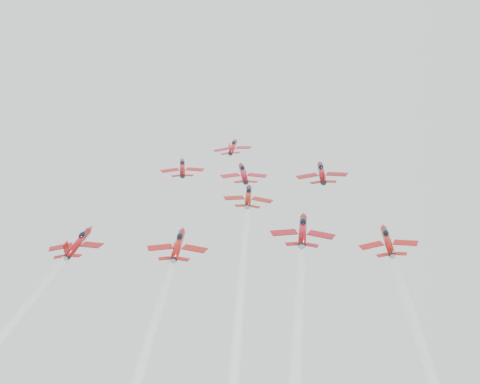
{
  "coord_description": "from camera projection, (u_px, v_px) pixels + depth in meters",
  "views": [
    {
      "loc": [
        5.88,
        -116.48,
        118.83
      ],
      "look_at": [
        0.0,
        2.0,
        155.84
      ],
      "focal_mm": 50.0,
      "sensor_mm": 36.0,
      "label": 1
    }
  ],
  "objects": [
    {
      "name": "jet_center",
      "position": [
        238.0,
        328.0,
        81.67
      ],
      "size": [
        9.1,
        78.54,
        62.49
      ],
      "rotation": [
        0.67,
        0.07,
        0.05
      ],
      "color": "maroon"
    },
    {
      "name": "jet_row2_left",
      "position": [
        183.0,
        167.0,
        139.4
      ],
      "size": [
        9.15,
        11.12,
        8.87
      ],
      "rotation": [
        0.67,
        -0.06,
        0.11
      ],
      "color": "#AE1012"
    },
    {
      "name": "jet_row2_center",
      "position": [
        243.0,
        173.0,
        135.08
      ],
      "size": [
        9.49,
        11.53,
        9.19
      ],
      "rotation": [
        0.67,
        -0.04,
        0.13
      ],
      "color": "#B01022"
    },
    {
      "name": "jet_lead",
      "position": [
        233.0,
        147.0,
        152.18
      ],
      "size": [
        8.87,
        10.78,
        8.6
      ],
      "rotation": [
        0.67,
        -0.04,
        -0.12
      ],
      "color": "#B01021"
    },
    {
      "name": "jet_row2_right",
      "position": [
        322.0,
        172.0,
        133.91
      ],
      "size": [
        10.31,
        12.53,
        9.99
      ],
      "rotation": [
        0.67,
        -0.03,
        -0.04
      ],
      "color": "maroon"
    }
  ]
}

